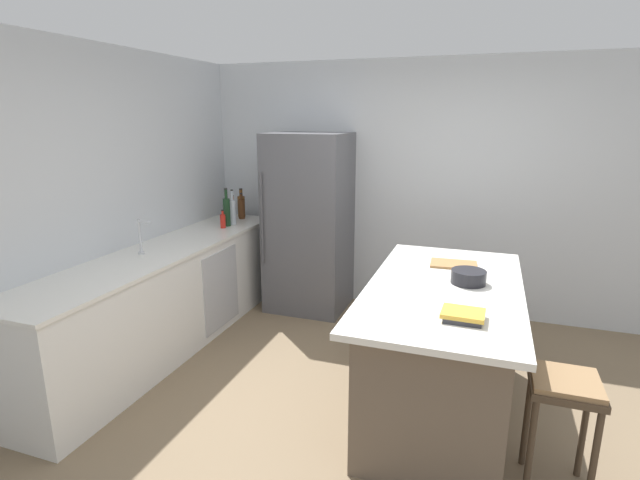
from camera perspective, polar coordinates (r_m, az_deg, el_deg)
ground_plane at (r=3.53m, az=7.05°, el=-20.86°), size 7.20×7.20×0.00m
wall_rear at (r=5.17m, az=12.93°, el=5.89°), size 6.00×0.10×2.60m
wall_left at (r=4.20m, az=-27.02°, el=2.77°), size 0.10×6.00×2.60m
counter_run_left at (r=4.57m, az=-17.63°, el=-6.49°), size 0.67×3.15×0.91m
kitchen_island at (r=3.53m, az=14.04°, el=-12.29°), size 1.00×1.91×0.93m
refrigerator at (r=5.12m, az=-1.32°, el=2.02°), size 0.81×0.75×1.87m
bar_stool at (r=3.03m, az=26.82°, el=-16.45°), size 0.36×0.36×0.69m
sink_faucet at (r=4.27m, az=-20.36°, el=0.43°), size 0.15×0.05×0.30m
whiskey_bottle at (r=5.60m, az=-9.27°, el=4.03°), size 0.08×0.08×0.33m
syrup_bottle at (r=5.50m, az=-9.25°, el=3.70°), size 0.07×0.07×0.29m
olive_oil_bottle at (r=5.45m, az=-10.30°, el=3.56°), size 0.06×0.06×0.30m
vinegar_bottle at (r=5.33m, az=-10.20°, el=3.35°), size 0.05×0.05×0.30m
soda_bottle at (r=5.22m, az=-10.28°, el=3.35°), size 0.07×0.07×0.37m
wine_bottle at (r=5.15m, az=-10.96°, el=3.37°), size 0.07×0.07×0.40m
hot_sauce_bottle at (r=5.08m, az=-11.40°, el=2.25°), size 0.05×0.05×0.19m
cookbook_stack at (r=2.83m, az=16.52°, el=-8.52°), size 0.24×0.20×0.05m
mixing_bowl at (r=3.42m, az=17.13°, el=-4.19°), size 0.23×0.23×0.09m
cutting_board at (r=3.81m, az=15.50°, el=-2.78°), size 0.35×0.25×0.02m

